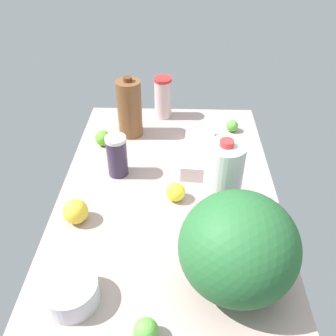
{
  "coord_description": "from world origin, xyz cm",
  "views": [
    {
      "loc": [
        100.19,
        3.18,
        89.59
      ],
      "look_at": [
        0.0,
        0.0,
        13.0
      ],
      "focal_mm": 40.0,
      "sensor_mm": 36.0,
      "label": 1
    }
  ],
  "objects": [
    {
      "name": "milk_jug",
      "position": [
        11.67,
        17.01,
        16.74
      ],
      "size": [
        11.7,
        11.7,
        29.05
      ],
      "color": "white",
      "rests_on": "countertop"
    },
    {
      "name": "lemon_far_back",
      "position": [
        15.72,
        -28.69,
        6.97
      ],
      "size": [
        7.95,
        7.95,
        7.95
      ],
      "primitive_type": "sphere",
      "color": "yellow",
      "rests_on": "countertop"
    },
    {
      "name": "shaker_bottle",
      "position": [
        -9.31,
        -18.76,
        10.98
      ],
      "size": [
        7.57,
        7.57,
        15.88
      ],
      "color": "#342944",
      "rests_on": "countertop"
    },
    {
      "name": "lime_by_jug",
      "position": [
        53.91,
        -3.46,
        6.02
      ],
      "size": [
        6.03,
        6.03,
        6.03
      ],
      "primitive_type": "sphere",
      "color": "#5EB641",
      "rests_on": "countertop"
    },
    {
      "name": "lime_beside_bowl",
      "position": [
        -28.32,
        -27.72,
        6.16
      ],
      "size": [
        6.32,
        6.32,
        6.32
      ],
      "primitive_type": "sphere",
      "color": "#5FB72F",
      "rests_on": "countertop"
    },
    {
      "name": "egg_carton",
      "position": [
        -21.13,
        11.38,
        6.05
      ],
      "size": [
        34.15,
        14.32,
        6.1
      ],
      "primitive_type": "cube",
      "rotation": [
        0.0,
        0.0,
        -0.08
      ],
      "color": "#C2B1B4",
      "rests_on": "countertop"
    },
    {
      "name": "lemon_loose",
      "position": [
        4.5,
        2.75,
        6.25
      ],
      "size": [
        6.51,
        6.51,
        6.51
      ],
      "primitive_type": "sphere",
      "color": "yellow",
      "rests_on": "countertop"
    },
    {
      "name": "watermelon",
      "position": [
        37.44,
        18.82,
        17.1
      ],
      "size": [
        30.45,
        30.45,
        28.2
      ],
      "primitive_type": "ellipsoid",
      "color": "#296833",
      "rests_on": "countertop"
    },
    {
      "name": "mixing_bowl",
      "position": [
        44.42,
        -23.52,
        6.36
      ],
      "size": [
        14.56,
        14.56,
        6.72
      ],
      "primitive_type": "cylinder",
      "color": "silver",
      "rests_on": "countertop"
    },
    {
      "name": "chocolate_milk_jug",
      "position": [
        -37.28,
        -17.12,
        15.23
      ],
      "size": [
        10.18,
        10.18,
        26.02
      ],
      "color": "brown",
      "rests_on": "countertop"
    },
    {
      "name": "lime_near_front",
      "position": [
        -40.78,
        26.62,
        5.59
      ],
      "size": [
        5.18,
        5.18,
        5.18
      ],
      "primitive_type": "sphere",
      "color": "#5CB841",
      "rests_on": "countertop"
    },
    {
      "name": "countertop",
      "position": [
        0.0,
        0.0,
        1.5
      ],
      "size": [
        120.0,
        76.0,
        3.0
      ],
      "primitive_type": "cube",
      "color": "#B0968F",
      "rests_on": "ground"
    },
    {
      "name": "tumbler_cup",
      "position": [
        -52.98,
        -3.95,
        12.49
      ],
      "size": [
        7.94,
        7.94,
        18.91
      ],
      "color": "beige",
      "rests_on": "countertop"
    }
  ]
}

